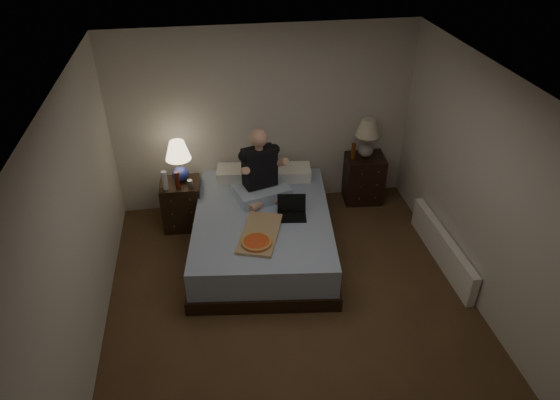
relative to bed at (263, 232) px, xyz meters
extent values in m
cube|color=brown|center=(0.19, -1.09, -0.27)|extent=(4.00, 4.50, 0.00)
cube|color=white|center=(0.19, -1.09, 2.23)|extent=(4.00, 4.50, 0.00)
cube|color=silver|center=(0.19, 1.16, 0.98)|extent=(4.00, 0.00, 2.50)
cube|color=silver|center=(-1.81, -1.09, 0.98)|extent=(0.00, 4.50, 2.50)
cube|color=silver|center=(2.19, -1.09, 0.98)|extent=(0.00, 4.50, 2.50)
cube|color=#5C7FB9|center=(0.00, 0.00, 0.00)|extent=(1.88, 2.35, 0.54)
cube|color=black|center=(-0.98, 0.71, 0.06)|extent=(0.52, 0.47, 0.66)
cube|color=black|center=(1.58, 0.96, 0.07)|extent=(0.57, 0.52, 0.69)
cylinder|color=silver|center=(-1.15, 0.58, 0.51)|extent=(0.07, 0.07, 0.25)
cylinder|color=#A9AAA5|center=(-0.84, 0.58, 0.44)|extent=(0.07, 0.07, 0.10)
cylinder|color=#561A0C|center=(-1.00, 0.58, 0.50)|extent=(0.06, 0.06, 0.23)
cylinder|color=#592B0C|center=(1.39, 0.93, 0.53)|extent=(0.06, 0.06, 0.23)
cube|color=white|center=(2.12, -0.56, -0.07)|extent=(0.10, 1.60, 0.40)
camera|label=1|loc=(-0.57, -4.92, 3.72)|focal=32.00mm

